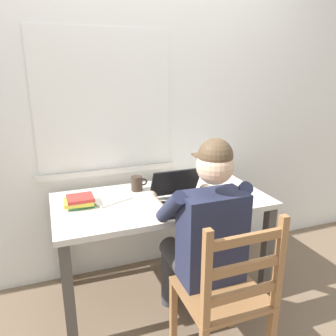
{
  "coord_description": "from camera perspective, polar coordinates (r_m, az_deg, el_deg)",
  "views": [
    {
      "loc": [
        -0.67,
        -1.92,
        1.55
      ],
      "look_at": [
        0.03,
        -0.05,
        0.95
      ],
      "focal_mm": 35.15,
      "sensor_mm": 36.0,
      "label": 1
    }
  ],
  "objects": [
    {
      "name": "book_stack_main",
      "position": [
        2.12,
        -15.04,
        -5.56
      ],
      "size": [
        0.19,
        0.16,
        0.07
      ],
      "color": "#38844C",
      "rests_on": "desk"
    },
    {
      "name": "laptop",
      "position": [
        2.08,
        2.3,
        -5.05
      ],
      "size": [
        0.33,
        0.34,
        0.21
      ],
      "color": "black",
      "rests_on": "desk"
    },
    {
      "name": "seated_person",
      "position": [
        1.89,
        6.09,
        -10.97
      ],
      "size": [
        0.5,
        0.6,
        1.23
      ],
      "color": "#232842",
      "rests_on": "ground"
    },
    {
      "name": "desk",
      "position": [
        2.23,
        -1.14,
        -7.56
      ],
      "size": [
        1.4,
        0.72,
        0.73
      ],
      "color": "beige",
      "rests_on": "ground"
    },
    {
      "name": "landscape_photo_print",
      "position": [
        2.44,
        1.58,
        -2.86
      ],
      "size": [
        0.15,
        0.12,
        0.0
      ],
      "primitive_type": "cube",
      "rotation": [
        0.0,
        0.0,
        0.28
      ],
      "color": "gold",
      "rests_on": "desk"
    },
    {
      "name": "paper_pile_near_laptop",
      "position": [
        2.18,
        -9.9,
        -5.42
      ],
      "size": [
        0.27,
        0.22,
        0.01
      ],
      "primitive_type": "cube",
      "rotation": [
        0.0,
        0.0,
        0.4
      ],
      "color": "white",
      "rests_on": "desk"
    },
    {
      "name": "wooden_chair",
      "position": [
        1.8,
        10.1,
        -21.09
      ],
      "size": [
        0.42,
        0.42,
        0.92
      ],
      "color": "olive",
      "rests_on": "ground"
    },
    {
      "name": "ground_plane",
      "position": [
        2.55,
        -1.05,
        -20.48
      ],
      "size": [
        8.0,
        8.0,
        0.0
      ],
      "primitive_type": "plane",
      "color": "brown"
    },
    {
      "name": "back_wall",
      "position": [
        2.46,
        -4.79,
        10.95
      ],
      "size": [
        6.0,
        0.08,
        2.6
      ],
      "color": "silver",
      "rests_on": "ground"
    },
    {
      "name": "coffee_mug_white",
      "position": [
        2.47,
        6.69,
        -1.54
      ],
      "size": [
        0.11,
        0.07,
        0.1
      ],
      "color": "silver",
      "rests_on": "desk"
    },
    {
      "name": "computer_mouse",
      "position": [
        2.16,
        8.52,
        -5.31
      ],
      "size": [
        0.06,
        0.1,
        0.03
      ],
      "primitive_type": "ellipsoid",
      "color": "black",
      "rests_on": "desk"
    },
    {
      "name": "coffee_mug_dark",
      "position": [
        2.32,
        -5.38,
        -2.68
      ],
      "size": [
        0.12,
        0.08,
        0.1
      ],
      "color": "#38281E",
      "rests_on": "desk"
    }
  ]
}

